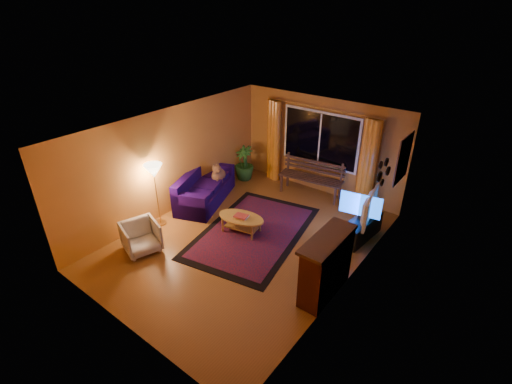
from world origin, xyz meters
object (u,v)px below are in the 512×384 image
Objects in this scene: tv_console at (361,229)px; armchair at (141,236)px; sofa at (205,187)px; coffee_table at (241,224)px; bench at (310,187)px; floor_lamp at (157,195)px.

armchair is at bearing -131.34° from tv_console.
sofa reaches higher than armchair.
coffee_table is at bearing -39.36° from sofa.
bench is 1.45× the size of tv_console.
sofa is (-1.94, -1.89, 0.16)m from bench.
floor_lamp reaches higher than tv_console.
bench is 2.44m from coffee_table.
tv_console is (2.20, 1.39, 0.04)m from coffee_table.
tv_console is at bearing -28.78° from armchair.
floor_lamp is 1.98m from coffee_table.
floor_lamp is at bearing -114.38° from sofa.
floor_lamp is 1.31× the size of tv_console.
sofa is at bearing 86.80° from floor_lamp.
bench reaches higher than tv_console.
sofa is at bearing -143.76° from bench.
bench reaches higher than coffee_table.
tv_console is at bearing 32.27° from coffee_table.
armchair is 0.47× the size of floor_lamp.
tv_console is at bearing -8.45° from sofa.
floor_lamp reaches higher than armchair.
bench is 2.71m from sofa.
armchair is 0.62× the size of tv_console.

